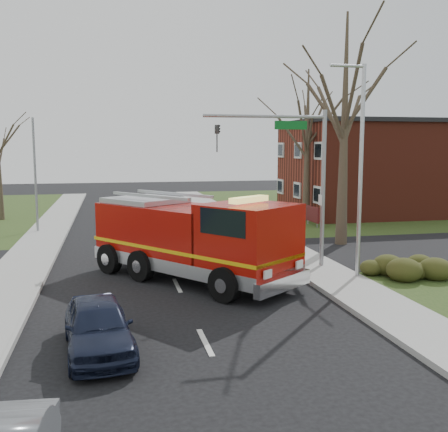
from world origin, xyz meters
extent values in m
plane|color=black|center=(0.00, 0.00, 0.00)|extent=(120.00, 120.00, 0.00)
cube|color=gray|center=(6.20, 0.00, 0.07)|extent=(2.40, 80.00, 0.15)
cube|color=gray|center=(-6.20, 0.00, 0.07)|extent=(2.40, 80.00, 0.15)
cube|color=maroon|center=(19.00, 18.00, 3.50)|extent=(15.00, 10.00, 7.00)
cube|color=black|center=(19.00, 18.00, 7.10)|extent=(15.40, 10.40, 0.30)
cube|color=silver|center=(11.45, 18.00, 2.00)|extent=(0.12, 1.40, 1.20)
cube|color=#501214|center=(10.50, 12.50, 0.90)|extent=(0.12, 2.00, 1.00)
cylinder|color=gray|center=(10.50, 11.70, 0.45)|extent=(0.08, 0.08, 0.90)
cylinder|color=gray|center=(10.50, 13.30, 0.45)|extent=(0.08, 0.08, 0.90)
ellipsoid|color=#2F3513|center=(9.00, -1.00, 0.58)|extent=(2.80, 2.00, 0.90)
cone|color=#32291D|center=(9.50, 6.00, 6.00)|extent=(0.64, 0.64, 12.00)
cone|color=#32291D|center=(11.00, 15.00, 5.25)|extent=(0.56, 0.56, 10.50)
cylinder|color=gray|center=(6.50, 1.50, 3.40)|extent=(0.18, 0.18, 6.80)
cylinder|color=gray|center=(3.90, 1.50, 6.50)|extent=(5.20, 0.14, 0.14)
cube|color=#0C591E|center=(5.00, 1.50, 6.15)|extent=(1.40, 0.06, 0.35)
imported|color=black|center=(1.90, 1.50, 6.15)|extent=(0.22, 0.18, 1.10)
cylinder|color=#B7BABF|center=(7.20, -0.50, 4.20)|extent=(0.16, 0.16, 8.40)
cylinder|color=#B7BABF|center=(6.50, -0.50, 8.30)|extent=(1.40, 0.12, 0.12)
cylinder|color=gray|center=(-6.80, 14.00, 3.50)|extent=(0.14, 0.14, 7.00)
cube|color=#990D07|center=(-0.14, 1.86, 1.73)|extent=(5.81, 6.40, 2.35)
cube|color=#990D07|center=(2.41, -1.54, 1.90)|extent=(4.07, 4.07, 2.68)
cube|color=#B7BABF|center=(0.66, 0.79, 0.78)|extent=(7.57, 8.73, 0.50)
cube|color=#E5B20C|center=(0.66, 0.79, 1.40)|extent=(7.58, 8.74, 0.13)
cube|color=black|center=(3.14, -2.52, 2.74)|extent=(2.15, 1.65, 0.95)
cube|color=#E5D866|center=(2.41, -1.54, 3.41)|extent=(1.67, 1.39, 0.20)
cylinder|color=black|center=(1.31, -2.50, 0.62)|extent=(1.05, 1.22, 1.23)
cylinder|color=black|center=(3.64, -0.76, 0.62)|extent=(1.05, 1.22, 1.23)
cylinder|color=black|center=(-2.51, 2.60, 0.62)|extent=(1.05, 1.22, 1.23)
cylinder|color=black|center=(-0.19, 4.34, 0.62)|extent=(1.05, 1.22, 1.23)
imported|color=#161C31|center=(-2.80, -6.06, 0.70)|extent=(2.05, 4.23, 1.39)
camera|label=1|loc=(-2.41, -19.39, 5.26)|focal=42.00mm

